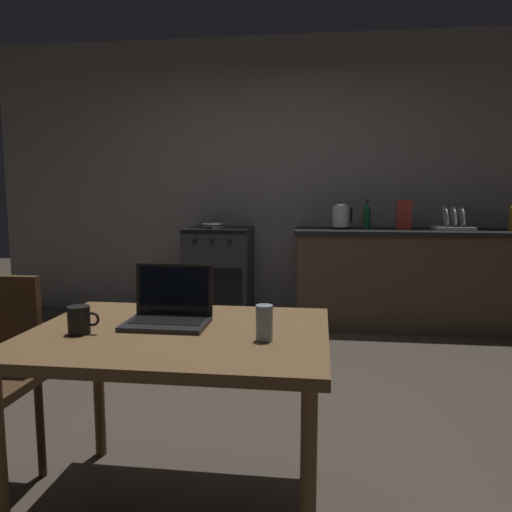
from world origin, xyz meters
TOP-DOWN VIEW (x-y plane):
  - ground_plane at (0.00, 0.00)m, footprint 12.00×12.00m
  - back_wall at (0.30, 2.30)m, footprint 6.40×0.10m
  - kitchen_counter at (1.30, 1.95)m, footprint 2.16×0.64m
  - stove_oven at (-0.52, 1.95)m, footprint 0.60×0.62m
  - dining_table at (-0.08, -0.96)m, footprint 1.12×0.86m
  - laptop at (-0.14, -0.87)m, footprint 0.32×0.24m
  - electric_kettle at (0.63, 1.95)m, footprint 0.19×0.17m
  - frying_pan at (-0.57, 1.92)m, footprint 0.22×0.39m
  - coffee_mug at (-0.43, -1.05)m, footprint 0.12×0.08m
  - drinking_glass at (0.26, -1.04)m, footprint 0.06×0.06m
  - cereal_box at (1.21, 1.97)m, footprint 0.13×0.05m
  - dish_rack at (1.64, 1.95)m, footprint 0.34×0.26m
  - bottle_b at (0.88, 2.03)m, footprint 0.07×0.07m

SIDE VIEW (x-z plane):
  - ground_plane at x=0.00m, z-range 0.00..0.00m
  - stove_oven at x=-0.52m, z-range 0.00..0.91m
  - kitchen_counter at x=1.30m, z-range 0.00..0.91m
  - dining_table at x=-0.08m, z-range 0.29..1.02m
  - laptop at x=-0.14m, z-range 0.67..0.89m
  - coffee_mug at x=-0.43m, z-range 0.73..0.84m
  - drinking_glass at x=0.26m, z-range 0.73..0.86m
  - frying_pan at x=-0.57m, z-range 0.91..0.96m
  - dish_rack at x=1.64m, z-range 0.86..1.06m
  - electric_kettle at x=0.63m, z-range 0.91..1.14m
  - bottle_b at x=0.88m, z-range 0.91..1.17m
  - cereal_box at x=1.21m, z-range 0.91..1.18m
  - back_wall at x=0.30m, z-range 0.00..2.75m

